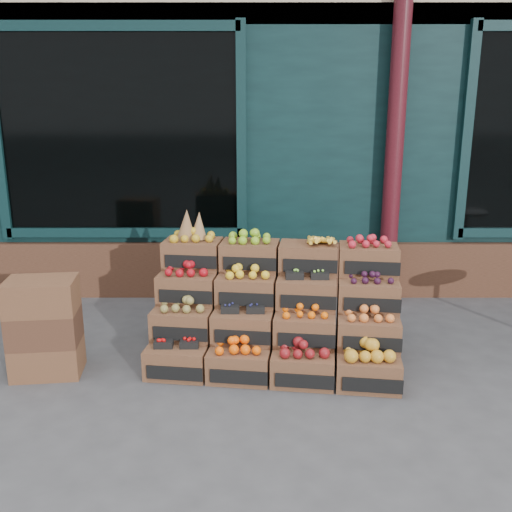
{
  "coord_description": "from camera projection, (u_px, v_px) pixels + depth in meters",
  "views": [
    {
      "loc": [
        -0.2,
        -3.79,
        2.07
      ],
      "look_at": [
        -0.2,
        0.7,
        0.85
      ],
      "focal_mm": 40.0,
      "sensor_mm": 36.0,
      "label": 1
    }
  ],
  "objects": [
    {
      "name": "ground",
      "position": [
        283.0,
        392.0,
        4.2
      ],
      "size": [
        60.0,
        60.0,
        0.0
      ],
      "primitive_type": "plane",
      "color": "#414143",
      "rests_on": "ground"
    },
    {
      "name": "shop_facade",
      "position": [
        270.0,
        79.0,
        8.5
      ],
      "size": [
        12.0,
        6.24,
        4.8
      ],
      "color": "black",
      "rests_on": "ground"
    },
    {
      "name": "crate_display",
      "position": [
        276.0,
        316.0,
        4.66
      ],
      "size": [
        2.04,
        1.18,
        1.21
      ],
      "rotation": [
        0.0,
        0.0,
        -0.13
      ],
      "color": "brown",
      "rests_on": "ground"
    },
    {
      "name": "spare_crates",
      "position": [
        45.0,
        327.0,
        4.39
      ],
      "size": [
        0.55,
        0.41,
        0.77
      ],
      "rotation": [
        0.0,
        0.0,
        0.11
      ],
      "color": "brown",
      "rests_on": "ground"
    },
    {
      "name": "shopkeeper",
      "position": [
        123.0,
        205.0,
        6.78
      ],
      "size": [
        0.75,
        0.63,
        1.76
      ],
      "primitive_type": "imported",
      "rotation": [
        0.0,
        0.0,
        3.52
      ],
      "color": "#1C632D",
      "rests_on": "ground"
    }
  ]
}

